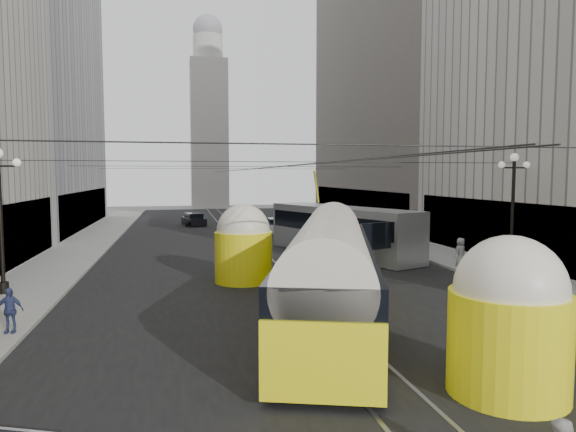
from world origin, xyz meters
name	(u,v)px	position (x,y,z in m)	size (l,w,h in m)	color
road	(246,245)	(0.00, 32.50, 0.00)	(20.00, 85.00, 0.02)	black
sidewalk_left	(89,242)	(-12.00, 36.00, 0.07)	(4.00, 72.00, 0.15)	gray
sidewalk_right	(376,235)	(12.00, 36.00, 0.07)	(4.00, 72.00, 0.15)	gray
rail_left	(236,245)	(-0.75, 32.50, 0.00)	(0.12, 85.00, 0.04)	gray
rail_right	(256,245)	(0.75, 32.50, 0.00)	(0.12, 85.00, 0.04)	gray
building_left_far	(17,82)	(-19.99, 48.00, 14.31)	(12.60, 28.60, 28.60)	#999999
building_right_far	(405,77)	(20.00, 48.00, 16.31)	(12.60, 32.60, 32.60)	#514C47
distant_tower	(209,117)	(0.00, 80.00, 14.97)	(6.00, 6.00, 31.36)	#B2AFA8
lamppost_left_mid	(0,212)	(-12.60, 18.00, 3.74)	(1.86, 0.44, 6.37)	black
lamppost_right_mid	(513,205)	(12.60, 18.00, 3.74)	(1.86, 0.44, 6.37)	black
catenary	(249,168)	(0.12, 31.49, 5.88)	(25.00, 72.00, 0.23)	black
streetcar	(330,267)	(0.50, 11.68, 1.94)	(7.56, 17.40, 3.98)	yellow
city_bus	(341,229)	(5.62, 26.20, 1.78)	(7.25, 13.24, 3.24)	#B0B2B6
sedan_white_far	(277,226)	(3.92, 40.54, 0.60)	(2.00, 4.30, 1.33)	white
sedan_dark_far	(194,220)	(-3.48, 48.91, 0.59)	(2.61, 4.42, 1.31)	black
pedestrian_crossing_a	(364,366)	(-0.73, 4.78, 0.85)	(0.62, 0.41, 1.69)	#222428
pedestrian_sidewalk_right	(461,252)	(10.74, 19.96, 0.97)	(0.80, 0.49, 1.63)	gray
pedestrian_sidewalk_left	(9,310)	(-10.50, 11.78, 0.91)	(0.89, 0.50, 1.51)	navy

